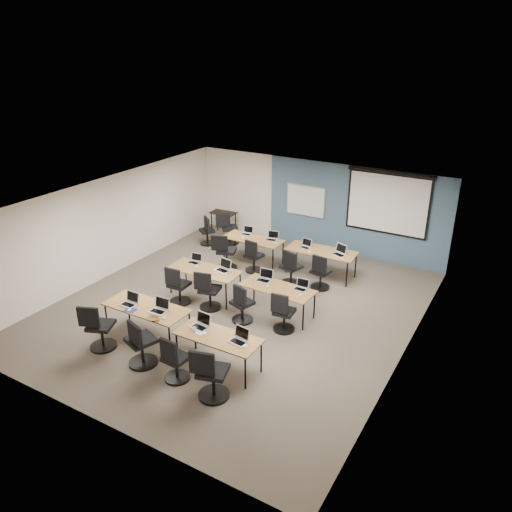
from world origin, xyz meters
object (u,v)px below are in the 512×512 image
Objects in this scene: task_chair_3 at (211,378)px; laptop_0 at (130,301)px; task_chair_7 at (283,315)px; task_chair_9 at (253,259)px; task_chair_8 at (225,255)px; training_table_mid_left at (204,271)px; task_chair_2 at (175,363)px; task_chair_4 at (178,288)px; laptop_10 at (306,245)px; training_table_front_right at (218,338)px; task_chair_10 at (291,271)px; whiteboard at (306,201)px; laptop_2 at (201,324)px; projector_screen at (388,200)px; laptop_7 at (301,287)px; laptop_3 at (240,338)px; task_chair_5 at (208,293)px; spare_chair_a at (228,231)px; training_table_mid_right at (278,289)px; laptop_6 at (265,278)px; task_chair_1 at (140,346)px; laptop_5 at (223,268)px; task_chair_0 at (99,331)px; training_table_back_left at (253,240)px; spare_chair_b at (207,233)px; task_chair_6 at (242,307)px; laptop_9 at (272,238)px; laptop_1 at (160,308)px; utility_table at (223,215)px; task_chair_11 at (320,275)px; laptop_8 at (247,232)px; training_table_front_left at (146,308)px; laptop_4 at (195,260)px.

laptop_0 is at bearing 145.32° from task_chair_3.
task_chair_7 is (2.81, 1.74, -0.40)m from laptop_0.
task_chair_8 is at bearing -156.42° from task_chair_9.
task_chair_2 reaches higher than training_table_mid_left.
laptop_10 is at bearing 55.93° from task_chair_4.
training_table_front_right is 1.69× the size of task_chair_10.
whiteboard is 6.60m from laptop_2.
projector_screen is 4.24m from laptop_7.
laptop_3 is at bearing 7.88° from training_table_front_right.
task_chair_5 is 0.98× the size of spare_chair_a.
laptop_3 reaches higher than training_table_mid_right.
laptop_3 is 1.00× the size of laptop_6.
laptop_3 is 4.62m from task_chair_9.
task_chair_1 is 2.92× the size of laptop_5.
spare_chair_a is (-3.86, 3.72, 0.03)m from task_chair_7.
laptop_2 is at bearing -0.47° from task_chair_0.
laptop_2 is 1.02× the size of laptop_3.
task_chair_5 is (0.46, -0.50, -0.27)m from training_table_mid_left.
training_table_back_left is 1.83× the size of spare_chair_b.
laptop_9 is at bearing 123.87° from task_chair_6.
training_table_mid_right is at bearing 67.71° from task_chair_6.
laptop_1 is (-1.64, -2.19, 0.11)m from training_table_mid_right.
task_chair_5 is 3.31× the size of laptop_10.
task_chair_8 is at bearing -99.75° from spare_chair_a.
whiteboard is at bearing 58.26° from task_chair_0.
task_chair_5 is at bearing -161.63° from laptop_7.
task_chair_5 is 5.03m from utility_table.
task_chair_4 reaches higher than task_chair_6.
task_chair_11 is (1.89, 2.31, -0.01)m from task_chair_5.
whiteboard is at bearing 100.52° from task_chair_2.
whiteboard is 1.32× the size of task_chair_7.
task_chair_10 is at bearing -72.06° from whiteboard.
laptop_8 is (-1.06, -1.71, -0.66)m from whiteboard.
training_table_back_left is at bearing 169.17° from task_chair_10.
task_chair_6 is at bearing -101.91° from laptop_6.
laptop_1 is at bearing -81.54° from task_chair_9.
spare_chair_a is at bearing 130.52° from laptop_6.
projector_screen is 1.27× the size of training_table_front_left.
task_chair_9 is at bearing 12.89° from spare_chair_b.
laptop_7 is at bearing 71.10° from task_chair_3.
laptop_9 reaches higher than laptop_4.
laptop_0 is 0.33× the size of task_chair_3.
projector_screen is at bearing 65.89° from laptop_5.
utility_table is at bearing 163.11° from task_chair_10.
projector_screen is 5.39m from utility_table.
training_table_back_left is at bearing 62.41° from task_chair_0.
laptop_10 is 3.07m from spare_chair_a.
task_chair_10 is at bearing -20.69° from task_chair_8.
training_table_front_left is 6.31× the size of laptop_7.
training_table_front_right is (1.28, -6.64, -0.77)m from whiteboard.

